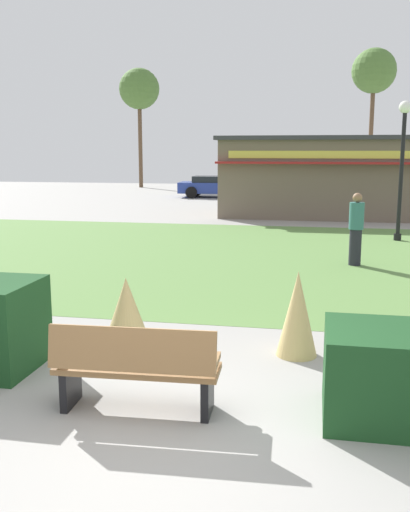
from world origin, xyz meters
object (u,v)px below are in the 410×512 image
park_bench (136,368)px  parked_car_center_slot (310,187)px  food_kiosk (329,176)px  tree_left_bg (139,90)px  lamppost_far (402,154)px  person_strolling (356,229)px  parked_car_west_slot (216,186)px  tree_right_bg (374,72)px

park_bench → parked_car_center_slot: 27.15m
food_kiosk → tree_left_bg: (-12.83, 16.07, 5.13)m
lamppost_far → person_strolling: size_ratio=2.39×
lamppost_far → person_strolling: lamppost_far is taller
park_bench → person_strolling: bearing=72.4°
person_strolling → parked_car_west_slot: bearing=34.7°
parked_car_west_slot → tree_right_bg: size_ratio=0.48×
lamppost_far → tree_left_bg: size_ratio=0.49×
parked_car_center_slot → tree_left_bg: bearing=147.5°
park_bench → food_kiosk: (2.16, 18.67, 1.12)m
parked_car_west_slot → tree_left_bg: tree_left_bg is taller
parked_car_west_slot → tree_right_bg: tree_right_bg is taller
lamppost_far → park_bench: bearing=-108.3°
park_bench → tree_right_bg: bearing=81.7°
person_strolling → park_bench: bearing=177.9°
food_kiosk → lamppost_far: bearing=-72.2°
parked_car_west_slot → parked_car_center_slot: 5.22m
tree_left_bg → lamppost_far: bearing=-56.3°
park_bench → lamppost_far: size_ratio=0.43×
food_kiosk → person_strolling: 10.30m
lamppost_far → food_kiosk: lamppost_far is taller
tree_left_bg → food_kiosk: bearing=-51.4°
parked_car_center_slot → tree_right_bg: bearing=62.7°
park_bench → person_strolling: person_strolling is taller
park_bench → tree_left_bg: size_ratio=0.21×
food_kiosk → person_strolling: food_kiosk is taller
food_kiosk → person_strolling: (0.50, -10.26, -0.74)m
lamppost_far → parked_car_west_slot: (-8.03, 14.58, -1.91)m
food_kiosk → parked_car_center_slot: size_ratio=2.07×
parked_car_west_slot → food_kiosk: bearing=-54.4°
person_strolling → tree_right_bg: tree_right_bg is taller
food_kiosk → tree_left_bg: tree_left_bg is taller
person_strolling → tree_left_bg: tree_left_bg is taller
person_strolling → tree_left_bg: 30.09m
food_kiosk → tree_left_bg: bearing=128.6°
park_bench → parked_car_west_slot: 27.39m
person_strolling → parked_car_center_slot: (-1.34, 18.70, -0.22)m
person_strolling → tree_right_bg: bearing=10.2°
person_strolling → tree_left_bg: size_ratio=0.21×
person_strolling → parked_car_west_slot: person_strolling is taller
tree_left_bg → tree_right_bg: (15.66, -0.53, 0.73)m
lamppost_far → parked_car_center_slot: (-2.81, 14.58, -1.91)m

